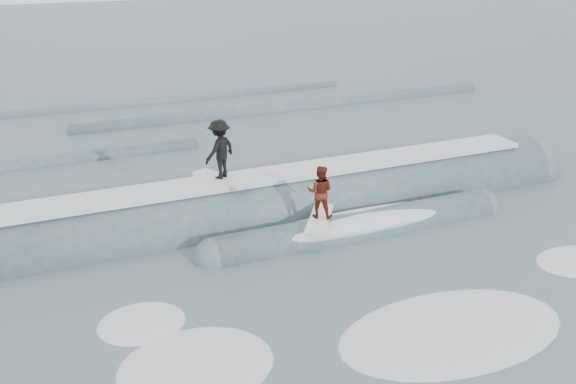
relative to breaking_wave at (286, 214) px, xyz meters
name	(u,v)px	position (x,y,z in m)	size (l,w,h in m)	color
ground	(375,311)	(-0.23, -5.91, -0.03)	(160.00, 160.00, 0.00)	#3A4D54
breaking_wave	(286,214)	(0.00, 0.00, 0.00)	(22.62, 4.09, 2.62)	#37535D
surfer_black	(220,151)	(-1.98, 0.28, 2.27)	(1.38, 2.04, 1.88)	silver
surfer_red	(320,195)	(0.25, -1.92, 1.33)	(1.58, 1.97, 1.64)	white
whitewater	(412,335)	(0.04, -7.08, -0.03)	(13.66, 7.54, 0.10)	white
far_swells	(153,126)	(-1.66, 11.74, -0.03)	(39.23, 8.65, 0.80)	#37535D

